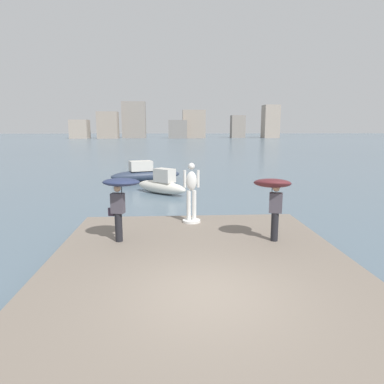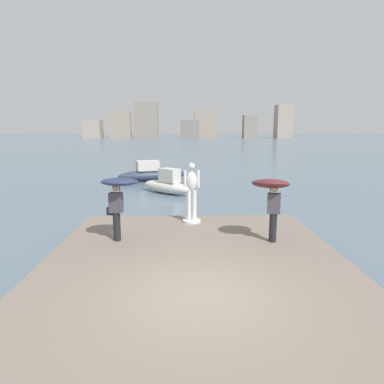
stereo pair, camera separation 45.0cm
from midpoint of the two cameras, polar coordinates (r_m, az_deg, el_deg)
ground_plane at (r=46.88m, az=-2.88°, el=5.79°), size 400.00×400.00×0.00m
pier at (r=9.23m, az=-0.02°, el=-12.40°), size 7.94×9.54×0.40m
statue_white_figure at (r=12.54m, az=-1.11°, el=-0.38°), size 0.65×0.65×2.16m
onlooker_left at (r=10.56m, az=-12.83°, el=0.22°), size 1.31×1.32×1.96m
onlooker_right at (r=10.62m, az=11.93°, el=0.32°), size 1.38×1.40×1.98m
boat_near at (r=20.39m, az=-5.58°, el=1.17°), size 3.33×3.18×1.48m
boat_mid at (r=25.40m, az=-8.13°, el=2.96°), size 5.22×2.83×1.47m
distant_skyline at (r=133.36m, az=-2.97°, el=11.01°), size 77.38×10.72×13.42m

